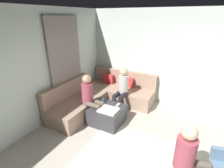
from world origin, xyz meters
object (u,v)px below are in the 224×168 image
object	(u,v)px
ottoman	(107,115)
person_on_couch_side	(91,96)
sectional_couch	(103,96)
person_on_armchair	(191,158)
person_on_couch_back	(122,88)
game_remote	(118,105)
coffee_mug	(103,101)

from	to	relation	value
ottoman	person_on_couch_side	size ratio (longest dim) A/B	0.63
sectional_couch	person_on_armchair	world-z (taller)	person_on_armchair
ottoman	person_on_couch_back	xyz separation A→B (m)	(0.03, 0.76, 0.45)
ottoman	person_on_couch_side	bearing A→B (deg)	-169.59
ottoman	game_remote	size ratio (longest dim) A/B	5.07
game_remote	person_on_armchair	xyz separation A→B (m)	(1.74, -1.20, 0.21)
person_on_couch_side	person_on_armchair	size ratio (longest dim) A/B	1.02
coffee_mug	ottoman	bearing A→B (deg)	-39.29
game_remote	person_on_couch_side	world-z (taller)	person_on_couch_side
sectional_couch	ottoman	distance (m)	0.91
sectional_couch	game_remote	world-z (taller)	sectional_couch
ottoman	person_on_armchair	world-z (taller)	person_on_armchair
person_on_couch_side	sectional_couch	bearing A→B (deg)	-169.33
ottoman	person_on_armchair	distance (m)	2.20
sectional_couch	person_on_couch_back	bearing A→B (deg)	5.25
ottoman	person_on_couch_side	world-z (taller)	person_on_couch_side
person_on_armchair	person_on_couch_side	bearing A→B (deg)	-127.20
sectional_couch	person_on_couch_back	xyz separation A→B (m)	(0.60, 0.06, 0.38)
person_on_armchair	game_remote	bearing A→B (deg)	-140.66
game_remote	person_on_couch_side	size ratio (longest dim) A/B	0.12
game_remote	person_on_couch_back	distance (m)	0.61
sectional_couch	person_on_couch_side	distance (m)	0.88
coffee_mug	game_remote	size ratio (longest dim) A/B	0.63
game_remote	ottoman	bearing A→B (deg)	-129.29
coffee_mug	person_on_couch_side	bearing A→B (deg)	-127.79
coffee_mug	person_on_couch_back	xyz separation A→B (m)	(0.25, 0.58, 0.19)
ottoman	coffee_mug	xyz separation A→B (m)	(-0.22, 0.18, 0.26)
ottoman	person_on_couch_back	distance (m)	0.88
person_on_couch_back	coffee_mug	bearing A→B (deg)	66.55
coffee_mug	person_on_couch_side	distance (m)	0.38
coffee_mug	person_on_couch_side	world-z (taller)	person_on_couch_side
game_remote	sectional_couch	bearing A→B (deg)	146.88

